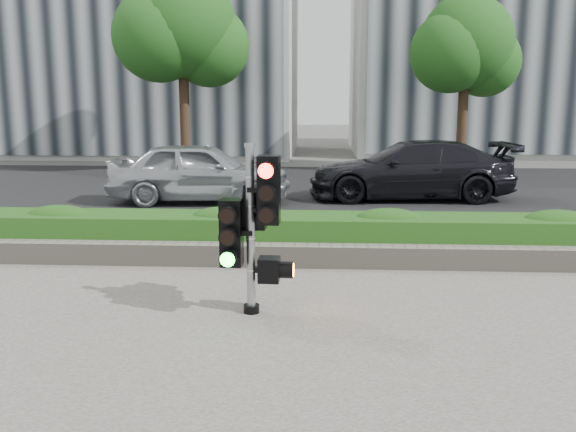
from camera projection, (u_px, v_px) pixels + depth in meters
The scene contains 12 objects.
ground at pixel (288, 309), 7.62m from camera, with size 120.00×120.00×0.00m, color #51514C.
sidewalk at pixel (271, 405), 5.17m from camera, with size 16.00×11.00×0.03m, color #9E9389.
road at pixel (307, 191), 17.43m from camera, with size 60.00×13.00×0.02m, color black.
curb at pixel (298, 245), 10.70m from camera, with size 60.00×0.25×0.12m, color gray.
stone_wall at pixel (295, 255), 9.45m from camera, with size 12.00×0.32×0.34m, color gray.
hedge at pixel (296, 236), 10.06m from camera, with size 12.00×1.00×0.68m, color #40882A.
building_right at pixel (535, 31), 30.43m from camera, with size 18.00×10.00×12.00m, color #B7B7B2.
tree_left at pixel (182, 28), 21.21m from camera, with size 4.61×4.03×7.34m.
tree_right at pixel (465, 46), 21.75m from camera, with size 4.10×3.58×6.53m.
traffic_signal at pixel (253, 221), 7.21m from camera, with size 0.71×0.52×2.05m.
car_silver at pixel (200, 172), 15.38m from camera, with size 1.83×4.54×1.55m, color #BABDC2.
car_dark at pixel (410, 170), 15.93m from camera, with size 2.14×5.26×1.53m, color black.
Camera 1 is at (0.41, -7.26, 2.56)m, focal length 38.00 mm.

